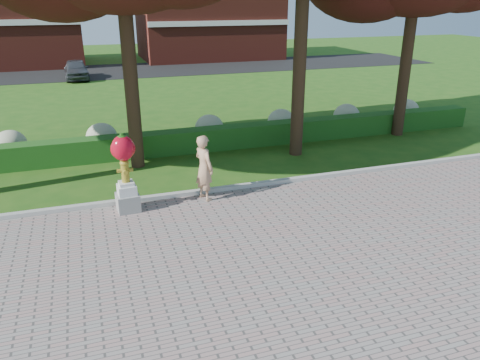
# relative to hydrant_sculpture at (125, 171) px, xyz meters

# --- Properties ---
(ground) EXTENTS (100.00, 100.00, 0.00)m
(ground) POSITION_rel_hydrant_sculpture_xyz_m (2.68, -2.50, -1.14)
(ground) COLOR #225214
(ground) RESTS_ON ground
(walkway) EXTENTS (40.00, 14.00, 0.04)m
(walkway) POSITION_rel_hydrant_sculpture_xyz_m (2.68, -6.50, -1.12)
(walkway) COLOR gray
(walkway) RESTS_ON ground
(curb) EXTENTS (40.00, 0.18, 0.15)m
(curb) POSITION_rel_hydrant_sculpture_xyz_m (2.68, 0.50, -1.07)
(curb) COLOR #ADADA5
(curb) RESTS_ON ground
(lawn_hedge) EXTENTS (24.00, 0.70, 0.80)m
(lawn_hedge) POSITION_rel_hydrant_sculpture_xyz_m (2.68, 4.50, -0.74)
(lawn_hedge) COLOR #224F16
(lawn_hedge) RESTS_ON ground
(hydrangea_row) EXTENTS (20.10, 1.10, 0.99)m
(hydrangea_row) POSITION_rel_hydrant_sculpture_xyz_m (3.25, 5.50, -0.59)
(hydrangea_row) COLOR tan
(hydrangea_row) RESTS_ON ground
(street) EXTENTS (50.00, 8.00, 0.02)m
(street) POSITION_rel_hydrant_sculpture_xyz_m (2.68, 25.50, -1.13)
(street) COLOR black
(street) RESTS_ON ground
(building_right) EXTENTS (12.00, 8.00, 6.40)m
(building_right) POSITION_rel_hydrant_sculpture_xyz_m (10.68, 31.50, 2.06)
(building_right) COLOR maroon
(building_right) RESTS_ON ground
(hydrant_sculpture) EXTENTS (0.61, 0.60, 2.08)m
(hydrant_sculpture) POSITION_rel_hydrant_sculpture_xyz_m (0.00, 0.00, 0.00)
(hydrant_sculpture) COLOR gray
(hydrant_sculpture) RESTS_ON walkway
(woman) EXTENTS (0.65, 0.77, 1.81)m
(woman) POSITION_rel_hydrant_sculpture_xyz_m (2.08, 0.10, -0.20)
(woman) COLOR tan
(woman) RESTS_ON walkway
(parked_car) EXTENTS (1.64, 3.84, 1.29)m
(parked_car) POSITION_rel_hydrant_sculpture_xyz_m (-1.02, 22.50, -0.48)
(parked_car) COLOR #414449
(parked_car) RESTS_ON street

